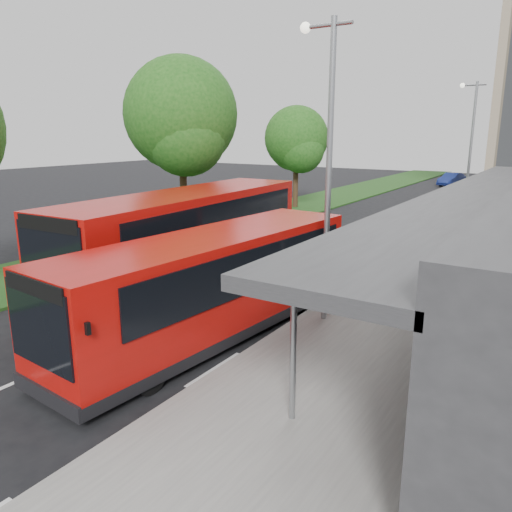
# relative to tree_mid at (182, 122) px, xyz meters

# --- Properties ---
(ground) EXTENTS (120.00, 120.00, 0.00)m
(ground) POSITION_rel_tree_mid_xyz_m (7.01, -9.05, -5.78)
(ground) COLOR black
(ground) RESTS_ON ground
(pavement) EXTENTS (5.00, 80.00, 0.15)m
(pavement) POSITION_rel_tree_mid_xyz_m (13.01, 10.95, -5.70)
(pavement) COLOR slate
(pavement) RESTS_ON ground
(grass_verge) EXTENTS (5.00, 80.00, 0.10)m
(grass_verge) POSITION_rel_tree_mid_xyz_m (0.01, 10.95, -5.73)
(grass_verge) COLOR #1A4215
(grass_verge) RESTS_ON ground
(lane_centre_line) EXTENTS (0.12, 70.00, 0.01)m
(lane_centre_line) POSITION_rel_tree_mid_xyz_m (7.01, 5.95, -5.77)
(lane_centre_line) COLOR silver
(lane_centre_line) RESTS_ON ground
(kerb_dashes) EXTENTS (0.12, 56.00, 0.01)m
(kerb_dashes) POSITION_rel_tree_mid_xyz_m (10.31, 9.95, -5.77)
(kerb_dashes) COLOR silver
(kerb_dashes) RESTS_ON ground
(tree_mid) EXTENTS (5.57, 5.57, 8.95)m
(tree_mid) POSITION_rel_tree_mid_xyz_m (0.00, 0.00, 0.00)
(tree_mid) COLOR #322214
(tree_mid) RESTS_ON ground
(tree_far) EXTENTS (4.45, 4.45, 7.10)m
(tree_far) POSITION_rel_tree_mid_xyz_m (0.00, 12.00, -1.19)
(tree_far) COLOR #322214
(tree_far) RESTS_ON ground
(lamp_post_near) EXTENTS (1.44, 0.28, 8.00)m
(lamp_post_near) POSITION_rel_tree_mid_xyz_m (11.13, -7.05, -1.06)
(lamp_post_near) COLOR gray
(lamp_post_near) RESTS_ON pavement
(lamp_post_far) EXTENTS (1.44, 0.28, 8.00)m
(lamp_post_far) POSITION_rel_tree_mid_xyz_m (11.13, 12.95, -1.06)
(lamp_post_far) COLOR gray
(lamp_post_far) RESTS_ON pavement
(bus_main) EXTENTS (3.27, 9.95, 2.77)m
(bus_main) POSITION_rel_tree_mid_xyz_m (9.10, -9.45, -4.36)
(bus_main) COLOR #AE0C09
(bus_main) RESTS_ON ground
(bus_second) EXTENTS (3.44, 11.65, 3.27)m
(bus_second) POSITION_rel_tree_mid_xyz_m (5.27, -6.00, -4.10)
(bus_second) COLOR #AE0C09
(bus_second) RESTS_ON ground
(litter_bin) EXTENTS (0.61, 0.61, 0.90)m
(litter_bin) POSITION_rel_tree_mid_xyz_m (13.01, 0.20, -5.18)
(litter_bin) COLOR #362016
(litter_bin) RESTS_ON pavement
(bollard) EXTENTS (0.16, 0.16, 0.90)m
(bollard) POSITION_rel_tree_mid_xyz_m (11.74, 10.34, -5.18)
(bollard) COLOR yellow
(bollard) RESTS_ON pavement
(car_near) EXTENTS (2.80, 4.03, 1.27)m
(car_near) POSITION_rel_tree_mid_xyz_m (9.39, 29.21, -5.14)
(car_near) COLOR #5B100D
(car_near) RESTS_ON ground
(car_far) EXTENTS (2.09, 4.12, 1.30)m
(car_far) POSITION_rel_tree_mid_xyz_m (6.11, 33.65, -5.13)
(car_far) COLOR navy
(car_far) RESTS_ON ground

